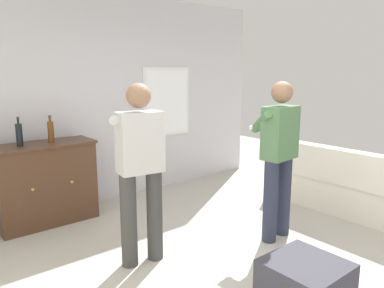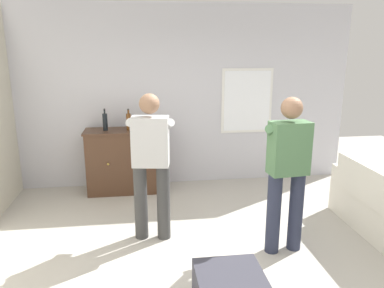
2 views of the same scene
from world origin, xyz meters
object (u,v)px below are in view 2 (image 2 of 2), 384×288
sideboard_cabinet (124,161)px  bottle_liquor_amber (105,122)px  person_standing_right (287,168)px  bottle_wine_green (129,121)px  person_standing_left (151,160)px

sideboard_cabinet → bottle_liquor_amber: bearing=-178.4°
person_standing_right → bottle_wine_green: bearing=130.7°
sideboard_cabinet → bottle_wine_green: bearing=-11.6°
person_standing_left → bottle_wine_green: bearing=100.8°
bottle_liquor_amber → person_standing_right: person_standing_right is taller
bottle_wine_green → bottle_liquor_amber: (-0.34, 0.01, -0.00)m
bottle_wine_green → person_standing_left: bearing=-79.2°
person_standing_left → person_standing_right: 1.47m
sideboard_cabinet → person_standing_left: person_standing_left is taller
sideboard_cabinet → bottle_wine_green: bottle_wine_green is taller
sideboard_cabinet → person_standing_right: 2.69m
bottle_liquor_amber → sideboard_cabinet: bearing=1.6°
sideboard_cabinet → person_standing_left: bearing=-75.9°
person_standing_right → sideboard_cabinet: bearing=132.0°
bottle_wine_green → person_standing_left: 1.52m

